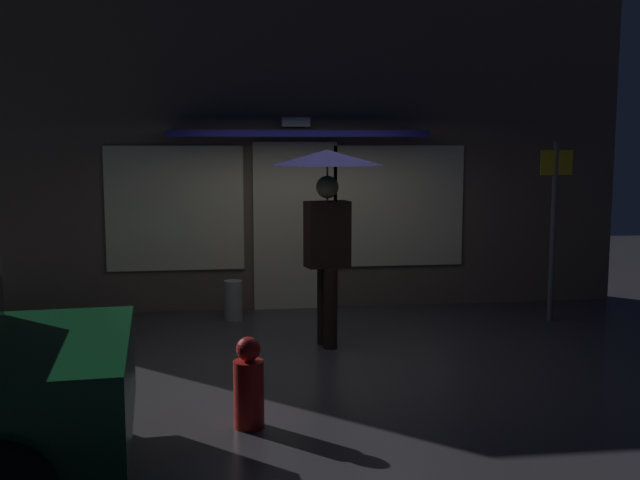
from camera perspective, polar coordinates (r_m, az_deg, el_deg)
The scene contains 6 objects.
ground_plane at distance 8.08m, azimuth -0.31°, elevation -8.45°, with size 18.00×18.00×0.00m, color #38353A.
building_facade at distance 10.10m, azimuth -1.97°, elevation 6.76°, with size 8.81×1.00×4.23m.
person_with_umbrella at distance 8.07m, azimuth 0.55°, elevation 3.55°, with size 1.18×1.18×2.12m.
street_sign_post at distance 9.71m, azimuth 17.07°, elevation 1.46°, with size 0.40×0.07×2.20m.
sidewalk_bollard at distance 9.53m, azimuth -6.51°, elevation -4.51°, with size 0.23×0.23×0.50m, color #9E998E.
fire_hydrant at distance 6.01m, azimuth -5.35°, elevation -10.80°, with size 0.24×0.24×0.72m.
Camera 1 is at (-0.95, -7.71, 2.20)m, focal length 42.80 mm.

